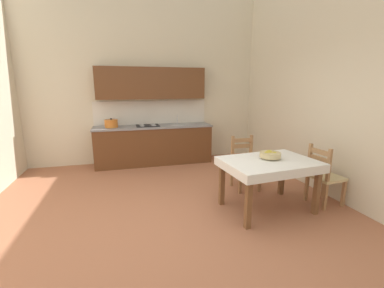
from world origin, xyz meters
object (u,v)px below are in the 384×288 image
dining_table (269,169)px  fruit_bowl (270,155)px  dining_chair_window_side (324,177)px  dining_chair_kitchen_side (245,164)px  kitchen_cabinetry (153,127)px

dining_table → fruit_bowl: fruit_bowl is taller
dining_table → dining_chair_window_side: 0.94m
dining_chair_window_side → fruit_bowl: dining_chair_window_side is taller
dining_table → fruit_bowl: (0.05, 0.06, 0.19)m
dining_chair_window_side → dining_chair_kitchen_side: bearing=133.4°
kitchen_cabinetry → dining_chair_kitchen_side: size_ratio=2.88×
kitchen_cabinetry → dining_chair_kitchen_side: (1.36, -1.98, -0.41)m
dining_chair_window_side → fruit_bowl: (-0.87, 0.14, 0.37)m
dining_table → dining_chair_kitchen_side: dining_chair_kitchen_side is taller
kitchen_cabinetry → dining_chair_kitchen_side: kitchen_cabinetry is taller
kitchen_cabinetry → dining_table: kitchen_cabinetry is taller
dining_table → dining_chair_kitchen_side: size_ratio=1.47×
dining_table → kitchen_cabinetry: bearing=114.9°
kitchen_cabinetry → fruit_bowl: size_ratio=8.91×
kitchen_cabinetry → dining_chair_kitchen_side: bearing=-55.5°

